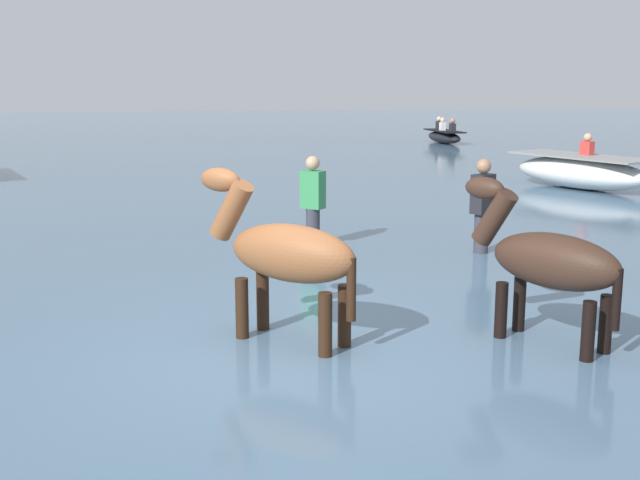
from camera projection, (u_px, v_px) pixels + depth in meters
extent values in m
plane|color=gray|center=(290.00, 386.00, 7.16)|extent=(120.00, 120.00, 0.00)
cube|color=slate|center=(224.00, 202.00, 16.79)|extent=(90.00, 90.00, 0.32)
ellipsoid|color=brown|center=(292.00, 253.00, 7.21)|extent=(1.27, 1.24, 0.53)
cylinder|color=black|center=(242.00, 325.00, 7.47)|extent=(0.12, 0.12, 0.89)
cylinder|color=black|center=(263.00, 317.00, 7.73)|extent=(0.12, 0.12, 0.89)
cylinder|color=black|center=(325.00, 343.00, 6.97)|extent=(0.12, 0.12, 0.89)
cylinder|color=black|center=(344.00, 333.00, 7.23)|extent=(0.12, 0.12, 0.89)
cylinder|color=brown|center=(232.00, 210.00, 7.52)|extent=(0.49, 0.48, 0.60)
ellipsoid|color=brown|center=(220.00, 180.00, 7.53)|extent=(0.46, 0.45, 0.23)
cylinder|color=black|center=(351.00, 289.00, 6.92)|extent=(0.08, 0.08, 0.56)
ellipsoid|color=#382319|center=(555.00, 261.00, 7.14)|extent=(1.05, 1.29, 0.50)
cylinder|color=black|center=(500.00, 327.00, 7.49)|extent=(0.12, 0.12, 0.85)
cylinder|color=black|center=(518.00, 320.00, 7.69)|extent=(0.12, 0.12, 0.85)
cylinder|color=black|center=(587.00, 349.00, 6.86)|extent=(0.12, 0.12, 0.85)
cylinder|color=black|center=(604.00, 342.00, 7.06)|extent=(0.12, 0.12, 0.85)
cylinder|color=#382319|center=(495.00, 217.00, 7.55)|extent=(0.42, 0.49, 0.58)
ellipsoid|color=#382319|center=(485.00, 188.00, 7.59)|extent=(0.39, 0.46, 0.22)
cylinder|color=black|center=(617.00, 300.00, 6.76)|extent=(0.08, 0.08, 0.54)
ellipsoid|color=silver|center=(581.00, 173.00, 17.66)|extent=(2.50, 3.58, 0.69)
cube|color=gray|center=(582.00, 156.00, 17.58)|extent=(2.40, 3.44, 0.04)
cube|color=red|center=(587.00, 148.00, 17.64)|extent=(0.27, 0.31, 0.30)
sphere|color=tan|center=(588.00, 137.00, 17.60)|extent=(0.18, 0.18, 0.18)
ellipsoid|color=black|center=(444.00, 137.00, 30.19)|extent=(0.90, 2.68, 0.44)
cube|color=black|center=(444.00, 131.00, 30.14)|extent=(0.86, 2.57, 0.04)
cube|color=#232328|center=(452.00, 127.00, 29.40)|extent=(0.19, 0.27, 0.30)
sphere|color=#A37556|center=(453.00, 121.00, 29.35)|extent=(0.18, 0.18, 0.18)
cube|color=white|center=(442.00, 126.00, 30.09)|extent=(0.19, 0.27, 0.30)
sphere|color=beige|center=(443.00, 120.00, 30.04)|extent=(0.18, 0.18, 0.18)
cube|color=#232328|center=(439.00, 125.00, 30.83)|extent=(0.19, 0.27, 0.30)
sphere|color=beige|center=(439.00, 119.00, 30.78)|extent=(0.18, 0.18, 0.18)
cylinder|color=#383842|center=(481.00, 244.00, 11.13)|extent=(0.20, 0.20, 0.88)
cube|color=#232328|center=(483.00, 194.00, 10.99)|extent=(0.38, 0.34, 0.54)
sphere|color=#A37556|center=(484.00, 166.00, 10.92)|extent=(0.20, 0.20, 0.20)
cylinder|color=#383842|center=(313.00, 238.00, 11.56)|extent=(0.20, 0.20, 0.88)
cube|color=#388E51|center=(313.00, 190.00, 11.42)|extent=(0.37, 0.36, 0.54)
sphere|color=tan|center=(313.00, 163.00, 11.34)|extent=(0.20, 0.20, 0.20)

